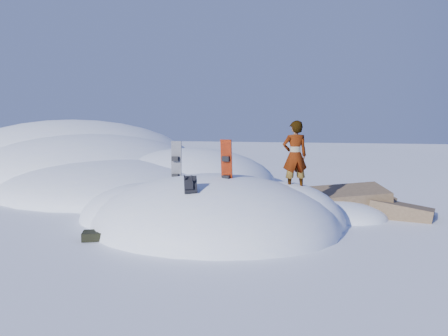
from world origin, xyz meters
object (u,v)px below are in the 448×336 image
(snowboard_red, at_px, (227,170))
(snowboard_dark, at_px, (176,169))
(person, at_px, (295,156))
(backpack, at_px, (190,185))

(snowboard_red, xyz_separation_m, snowboard_dark, (-1.61, 0.40, -0.06))
(snowboard_dark, height_order, person, person)
(backpack, bearing_deg, snowboard_dark, 96.50)
(snowboard_red, xyz_separation_m, person, (1.67, 1.05, 0.36))
(person, bearing_deg, snowboard_red, 6.78)
(backpack, xyz_separation_m, person, (2.22, 2.34, 0.60))
(snowboard_dark, bearing_deg, snowboard_red, -11.92)
(backpack, bearing_deg, snowboard_red, 41.07)
(snowboard_red, bearing_deg, snowboard_dark, 176.26)
(snowboard_red, bearing_deg, person, 42.38)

